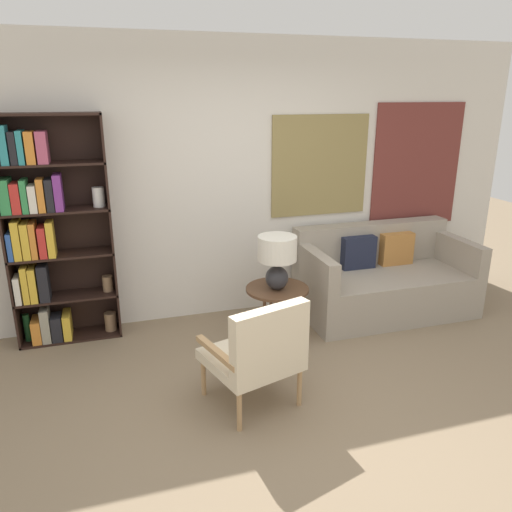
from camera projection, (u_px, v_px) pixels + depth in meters
name	position (u px, v px, depth m)	size (l,w,h in m)	color
ground_plane	(296.00, 425.00, 3.44)	(14.00, 14.00, 0.00)	#847056
wall_back	(230.00, 182.00, 4.88)	(6.40, 0.08, 2.70)	silver
bookshelf	(46.00, 234.00, 4.34)	(0.89, 0.30, 2.03)	black
armchair	(259.00, 350.00, 3.50)	(0.74, 0.74, 0.84)	tan
couch	(382.00, 280.00, 5.20)	(1.74, 0.91, 0.87)	#9E9384
side_table	(277.00, 293.00, 4.54)	(0.57, 0.57, 0.50)	brown
table_lamp	(277.00, 256.00, 4.40)	(0.35, 0.35, 0.49)	#2D2D33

